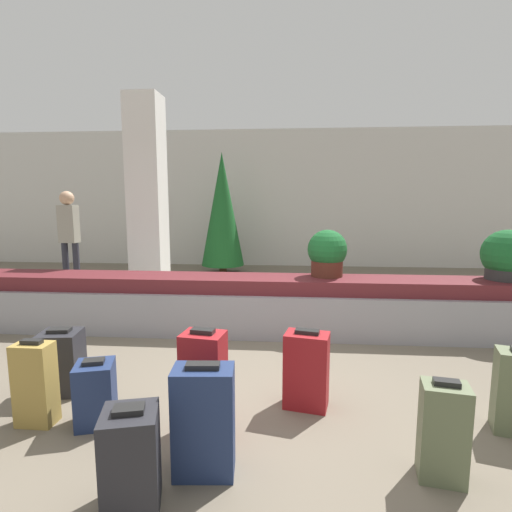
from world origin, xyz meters
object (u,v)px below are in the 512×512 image
suitcase_7 (204,421)px  pillar (148,199)px  traveler_0 (69,231)px  decorated_tree (222,210)px  suitcase_0 (96,393)px  suitcase_4 (62,362)px  suitcase_6 (131,460)px  suitcase_8 (306,370)px  suitcase_2 (443,432)px  potted_plant_0 (327,253)px  suitcase_3 (35,384)px  potted_plant_1 (507,256)px  suitcase_1 (204,384)px

suitcase_7 → pillar: bearing=108.6°
traveler_0 → decorated_tree: (2.45, 1.71, 0.33)m
suitcase_0 → suitcase_4: (-0.51, 0.44, 0.03)m
suitcase_4 → suitcase_6: bearing=-55.4°
suitcase_6 → suitcase_0: bearing=112.7°
suitcase_7 → suitcase_8: (0.62, 0.81, -0.03)m
suitcase_6 → suitcase_2: bearing=-2.5°
traveler_0 → suitcase_7: bearing=133.1°
suitcase_2 → potted_plant_0: 2.72m
suitcase_2 → decorated_tree: 6.74m
suitcase_6 → decorated_tree: (-0.62, 6.60, 1.10)m
suitcase_2 → suitcase_8: 1.05m
decorated_tree → traveler_0: bearing=-145.1°
suitcase_8 → potted_plant_0: 1.99m
suitcase_6 → suitcase_8: size_ratio=0.91×
suitcase_3 → suitcase_7: (1.30, -0.41, 0.02)m
suitcase_6 → potted_plant_1: bearing=27.0°
potted_plant_0 → suitcase_6: bearing=-113.0°
suitcase_2 → suitcase_8: (-0.74, 0.75, 0.01)m
traveler_0 → suitcase_4: bearing=125.1°
suitcase_0 → traveler_0: (-2.51, 4.16, 0.81)m
suitcase_8 → decorated_tree: size_ratio=0.24×
suitcase_3 → decorated_tree: size_ratio=0.24×
pillar → potted_plant_1: 5.04m
suitcase_2 → potted_plant_1: bearing=67.9°
suitcase_0 → suitcase_3: bearing=168.4°
suitcase_1 → potted_plant_0: potted_plant_0 is taller
potted_plant_0 → pillar: bearing=151.2°
suitcase_0 → suitcase_8: suitcase_8 is taller
potted_plant_0 → traveler_0: size_ratio=0.32×
suitcase_8 → suitcase_7: bearing=-115.9°
pillar → potted_plant_0: size_ratio=5.71×
suitcase_2 → suitcase_6: size_ratio=1.07×
suitcase_4 → potted_plant_0: bearing=29.9°
suitcase_3 → suitcase_6: size_ratio=1.12×
suitcase_7 → traveler_0: 5.76m
suitcase_1 → suitcase_4: size_ratio=1.36×
suitcase_3 → decorated_tree: (0.36, 5.90, 1.07)m
suitcase_2 → suitcase_4: bearing=173.5°
suitcase_4 → suitcase_8: size_ratio=0.89×
pillar → suitcase_4: 3.56m
potted_plant_0 → suitcase_1: bearing=-114.2°
suitcase_1 → potted_plant_0: size_ratio=1.33×
suitcase_3 → suitcase_4: 0.48m
suitcase_3 → traveler_0: 4.74m
suitcase_2 → potted_plant_1: size_ratio=1.03×
traveler_0 → potted_plant_0: bearing=162.6°
suitcase_0 → decorated_tree: 5.98m
suitcase_1 → potted_plant_1: bearing=45.0°
suitcase_8 → suitcase_2: bearing=-33.7°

